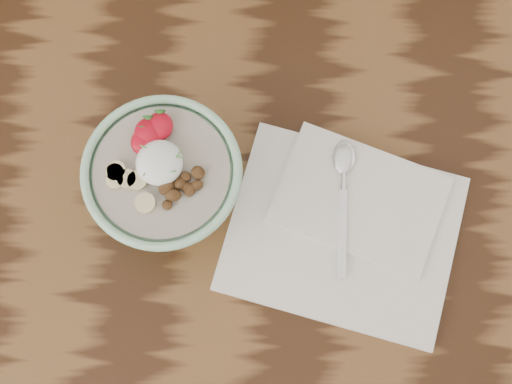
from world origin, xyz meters
TOP-DOWN VIEW (x-y plane):
  - table at (0.00, 0.00)cm, footprint 160.00×90.00cm
  - breakfast_bowl at (-15.92, 4.98)cm, footprint 18.82×18.82cm
  - napkin at (6.55, 0.78)cm, footprint 33.02×29.18cm
  - spoon at (6.14, 7.00)cm, footprint 3.12×17.74cm

SIDE VIEW (x-z plane):
  - table at x=0.00cm, z-range 28.20..103.20cm
  - napkin at x=6.55cm, z-range 74.86..76.59cm
  - spoon at x=6.14cm, z-range 76.66..77.58cm
  - breakfast_bowl at x=-15.92cm, z-range 75.05..87.76cm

